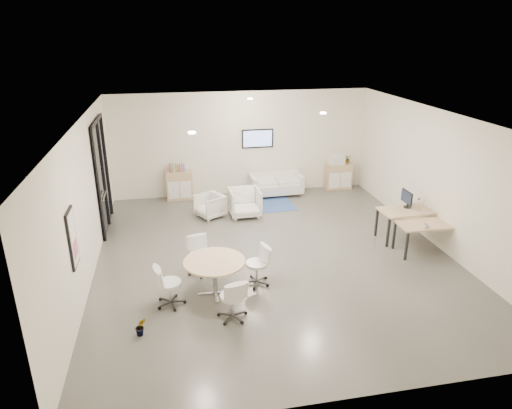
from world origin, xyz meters
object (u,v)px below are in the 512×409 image
Objects in this scene: round_table at (214,265)px; desk_rear at (410,213)px; sideboard_right at (338,176)px; desk_front at (427,226)px; sideboard_left at (179,185)px; armchair_left at (210,205)px; armchair_right at (245,201)px; loveseat at (276,185)px.

desk_rear is at bearing 17.89° from round_table.
sideboard_right reaches higher than desk_front.
round_table is at bearing -85.13° from sideboard_left.
armchair_right is at bearing 53.08° from armchair_left.
desk_rear is at bearing -36.20° from sideboard_left.
desk_rear is at bearing 33.56° from armchair_left.
round_table is at bearing -129.69° from sideboard_right.
armchair_right is at bearing -130.75° from loveseat.
desk_rear is at bearing -59.12° from loveseat.
sideboard_left reaches higher than armchair_left.
desk_rear is (2.49, -3.84, 0.38)m from loveseat.
loveseat is (3.00, -0.18, -0.11)m from sideboard_left.
armchair_right reaches higher than desk_front.
armchair_left is (-4.37, -1.62, -0.07)m from sideboard_right.
desk_rear reaches higher than round_table.
sideboard_right is 1.20× the size of armchair_left.
round_table is (-5.05, -0.88, -0.00)m from desk_front.
loveseat is 4.59m from desk_rear.
sideboard_left reaches higher than round_table.
sideboard_right is 4.77m from desk_front.
loveseat is at bearing 65.19° from round_table.
sideboard_left is at bearing 174.55° from loveseat.
sideboard_left is at bearing 141.00° from desk_rear.
armchair_left is (0.78, -1.62, -0.09)m from sideboard_left.
sideboard_right is (5.15, -0.00, -0.02)m from sideboard_left.
armchair_right is at bearing 142.90° from desk_front.
desk_rear reaches higher than armchair_left.
sideboard_left is 1.03× the size of armchair_right.
desk_front is (0.04, -0.74, -0.06)m from desk_rear.
armchair_left is (-2.22, -1.44, 0.03)m from loveseat.
sideboard_left is 7.30m from desk_front.
sideboard_left reaches higher than desk_front.
desk_rear is (3.74, -2.27, 0.28)m from armchair_right.
sideboard_right is at bearing 91.94° from desk_rear.
armchair_right reaches higher than sideboard_right.
armchair_left is at bearing 150.22° from desk_rear.
desk_rear is 1.28× the size of round_table.
sideboard_left is 1.04× the size of sideboard_right.
sideboard_left is 6.80m from desk_rear.
armchair_left is at bearing -149.06° from loveseat.
desk_front is at bearing -85.48° from sideboard_right.
armchair_left reaches higher than loveseat.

